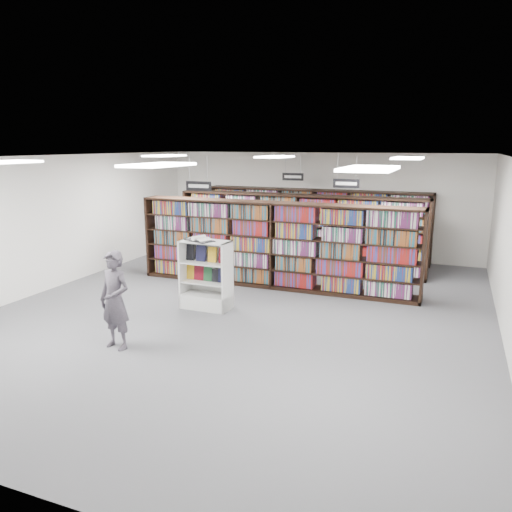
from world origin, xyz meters
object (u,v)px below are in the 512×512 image
at_px(bookshelf_row_near, 274,245).
at_px(open_book, 199,239).
at_px(shopper, 115,300).
at_px(endcap_display, 207,286).

distance_m(bookshelf_row_near, open_book, 2.37).
bearing_deg(shopper, open_book, 91.45).
xyz_separation_m(bookshelf_row_near, shopper, (-1.24, -4.58, -0.19)).
bearing_deg(shopper, endcap_display, 89.13).
bearing_deg(endcap_display, bookshelf_row_near, 69.61).
xyz_separation_m(open_book, shopper, (-0.33, -2.44, -0.65)).
distance_m(endcap_display, open_book, 1.03).
bearing_deg(endcap_display, shopper, -99.55).
height_order(bookshelf_row_near, shopper, bookshelf_row_near).
bearing_deg(endcap_display, open_book, -144.26).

